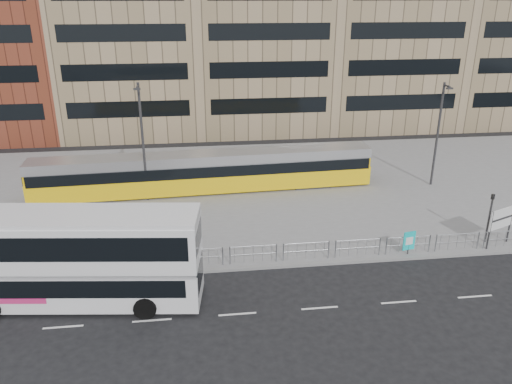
{
  "coord_description": "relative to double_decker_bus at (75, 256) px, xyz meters",
  "views": [
    {
      "loc": [
        -3.58,
        -23.83,
        14.14
      ],
      "look_at": [
        0.14,
        6.0,
        2.21
      ],
      "focal_mm": 35.0,
      "sensor_mm": 36.0,
      "label": 1
    }
  ],
  "objects": [
    {
      "name": "lamp_post_west",
      "position": [
        2.28,
        12.57,
        2.21
      ],
      "size": [
        0.45,
        1.04,
        8.51
      ],
      "color": "#2D2D30",
      "rests_on": "plaza"
    },
    {
      "name": "kerb",
      "position": [
        9.55,
        2.05,
        -2.49
      ],
      "size": [
        64.0,
        0.25,
        0.17
      ],
      "primitive_type": "cube",
      "color": "gray",
      "rests_on": "ground"
    },
    {
      "name": "building_row",
      "position": [
        11.1,
        36.27,
        10.35
      ],
      "size": [
        70.4,
        18.4,
        31.2
      ],
      "color": "brown",
      "rests_on": "ground"
    },
    {
      "name": "ground",
      "position": [
        9.55,
        2.0,
        -2.57
      ],
      "size": [
        120.0,
        120.0,
        0.0
      ],
      "primitive_type": "plane",
      "color": "black",
      "rests_on": "ground"
    },
    {
      "name": "double_decker_bus",
      "position": [
        0.0,
        0.0,
        0.0
      ],
      "size": [
        12.11,
        4.13,
        4.75
      ],
      "rotation": [
        0.0,
        0.0,
        -0.12
      ],
      "color": "white",
      "rests_on": "ground"
    },
    {
      "name": "pedestrian",
      "position": [
        1.41,
        4.17,
        -1.49
      ],
      "size": [
        0.55,
        0.74,
        1.85
      ],
      "primitive_type": "imported",
      "rotation": [
        0.0,
        0.0,
        1.41
      ],
      "color": "black",
      "rests_on": "plaza"
    },
    {
      "name": "traffic_light_west",
      "position": [
        2.01,
        2.51,
        -0.44
      ],
      "size": [
        0.2,
        0.23,
        3.1
      ],
      "rotation": [
        0.0,
        0.0,
        0.2
      ],
      "color": "#2D2D30",
      "rests_on": "plaza"
    },
    {
      "name": "tram",
      "position": [
        6.56,
        13.93,
        -0.91
      ],
      "size": [
        25.56,
        3.69,
        3.0
      ],
      "rotation": [
        0.0,
        0.0,
        0.05
      ],
      "color": "yellow",
      "rests_on": "plaza"
    },
    {
      "name": "traffic_light_east",
      "position": [
        23.16,
        3.33,
        -0.44
      ],
      "size": [
        0.23,
        0.25,
        3.1
      ],
      "rotation": [
        0.0,
        0.0,
        0.42
      ],
      "color": "#2D2D30",
      "rests_on": "plaza"
    },
    {
      "name": "ad_panel",
      "position": [
        17.85,
        2.4,
        -1.58
      ],
      "size": [
        0.76,
        0.2,
        1.43
      ],
      "rotation": [
        0.0,
        0.0,
        0.19
      ],
      "color": "#2D2D30",
      "rests_on": "plaza"
    },
    {
      "name": "road_markings",
      "position": [
        10.55,
        -2.0,
        -2.56
      ],
      "size": [
        62.0,
        0.12,
        0.01
      ],
      "primitive_type": "cube",
      "color": "white",
      "rests_on": "ground"
    },
    {
      "name": "plaza",
      "position": [
        9.55,
        14.0,
        -2.49
      ],
      "size": [
        64.0,
        24.0,
        0.15
      ],
      "primitive_type": "cube",
      "color": "slate",
      "rests_on": "ground"
    },
    {
      "name": "pedestrian_barrier",
      "position": [
        11.55,
        2.5,
        -1.59
      ],
      "size": [
        32.07,
        0.07,
        1.1
      ],
      "color": "#989BA0",
      "rests_on": "plaza"
    },
    {
      "name": "station_sign",
      "position": [
        23.6,
        2.8,
        -0.77
      ],
      "size": [
        1.94,
        0.88,
        2.38
      ],
      "rotation": [
        0.0,
        0.0,
        0.4
      ],
      "color": "#2D2D30",
      "rests_on": "plaza"
    },
    {
      "name": "lamp_post_east",
      "position": [
        24.28,
        13.03,
        1.96
      ],
      "size": [
        0.45,
        1.04,
        8.01
      ],
      "color": "#2D2D30",
      "rests_on": "plaza"
    }
  ]
}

